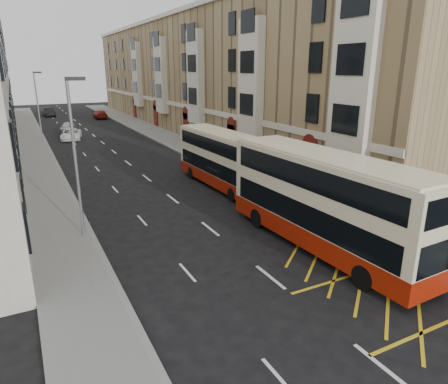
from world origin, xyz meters
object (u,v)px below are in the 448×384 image
double_decker_rear (223,160)px  car_red (100,114)px  pedestrian_far (347,215)px  street_lamp_far (38,104)px  double_decker_front (324,202)px  car_silver (68,127)px  white_van (71,134)px  car_dark (49,112)px  street_lamp_near (76,151)px

double_decker_rear → car_red: bearing=88.4°
car_red → pedestrian_far: bearing=94.6°
pedestrian_far → street_lamp_far: bearing=-38.5°
car_red → street_lamp_far: bearing=67.1°
pedestrian_far → car_red: (-1.95, 58.31, -0.27)m
car_red → double_decker_front: bearing=92.1°
pedestrian_far → car_silver: pedestrian_far is taller
white_van → double_decker_rear: bearing=-63.3°
pedestrian_far → car_dark: pedestrian_far is taller
car_dark → double_decker_front: bearing=-90.0°
street_lamp_far → white_van: street_lamp_far is taller
street_lamp_far → car_red: street_lamp_far is taller
double_decker_front → white_van: 39.19m
car_silver → car_red: 15.65m
pedestrian_far → car_dark: (-9.75, 65.82, -0.21)m
street_lamp_near → double_decker_rear: 12.05m
street_lamp_far → pedestrian_far: street_lamp_far is taller
double_decker_front → double_decker_rear: bearing=85.4°
double_decker_front → car_red: 59.26m
street_lamp_far → car_red: size_ratio=1.59×
street_lamp_near → car_dark: 60.24m
street_lamp_near → double_decker_rear: (10.69, 4.94, -2.54)m
car_red → car_dark: bearing=-41.3°
car_dark → street_lamp_far: bearing=-101.8°
white_van → pedestrian_far: bearing=-64.6°
double_decker_rear → white_van: (-7.35, 26.90, -1.42)m
street_lamp_near → car_dark: (2.95, 60.04, -3.84)m
double_decker_front → car_red: size_ratio=2.37×
street_lamp_near → white_van: (3.34, 31.84, -3.96)m
street_lamp_near → car_dark: bearing=87.2°
street_lamp_far → double_decker_rear: (10.69, -25.06, -2.54)m
street_lamp_far → double_decker_front: 38.16m
street_lamp_far → white_van: bearing=28.9°
double_decker_front → white_van: size_ratio=2.46×
street_lamp_near → pedestrian_far: size_ratio=4.69×
street_lamp_far → car_dark: street_lamp_far is taller
white_van → street_lamp_far: bearing=-139.7°
pedestrian_far → car_dark: size_ratio=0.35×
double_decker_front → car_dark: bearing=94.1°
street_lamp_near → street_lamp_far: bearing=90.0°
street_lamp_near → car_red: 53.76m
street_lamp_far → pedestrian_far: size_ratio=4.69×
double_decker_front → car_silver: double_decker_front is taller
double_decker_front → double_decker_rear: size_ratio=1.15×
car_silver → car_red: car_red is taller
white_van → car_silver: bearing=97.9°
car_dark → car_red: size_ratio=0.96×
street_lamp_far → white_van: size_ratio=1.65×
double_decker_rear → pedestrian_far: double_decker_rear is taller
street_lamp_near → pedestrian_far: street_lamp_near is taller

